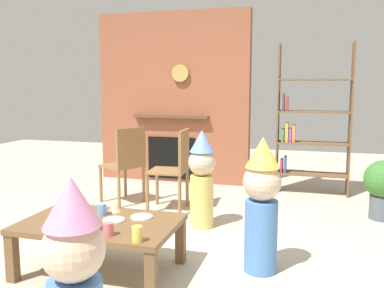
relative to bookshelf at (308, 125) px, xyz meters
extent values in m
plane|color=#BCB29E|center=(-1.12, -2.40, -0.88)|extent=(12.00, 12.00, 0.00)
cube|color=#935138|center=(-1.87, 0.20, 0.32)|extent=(2.20, 0.18, 2.40)
cube|color=black|center=(-1.87, 0.10, -0.53)|extent=(0.70, 0.02, 0.60)
cube|color=brown|center=(-1.87, 0.06, 0.07)|extent=(1.10, 0.10, 0.04)
cylinder|color=tan|center=(-1.73, 0.08, 0.67)|extent=(0.24, 0.04, 0.24)
cube|color=brown|center=(-0.38, 0.00, 0.07)|extent=(0.02, 0.28, 1.90)
cube|color=brown|center=(0.50, 0.00, 0.07)|extent=(0.02, 0.28, 1.90)
cube|color=brown|center=(0.06, 0.00, -0.63)|extent=(0.86, 0.28, 0.02)
cube|color=brown|center=(0.06, 0.00, -0.23)|extent=(0.86, 0.28, 0.02)
cube|color=brown|center=(0.06, 0.00, 0.17)|extent=(0.86, 0.28, 0.02)
cube|color=brown|center=(0.06, 0.00, 0.57)|extent=(0.86, 0.28, 0.02)
cube|color=#B23333|center=(-0.32, 0.00, -0.53)|extent=(0.03, 0.20, 0.16)
cube|color=#3359A5|center=(-0.27, 0.00, -0.52)|extent=(0.03, 0.20, 0.20)
cube|color=#3F8C4C|center=(-0.31, 0.00, -0.13)|extent=(0.03, 0.20, 0.17)
cube|color=gold|center=(-0.26, 0.00, -0.09)|extent=(0.04, 0.20, 0.24)
cube|color=#8C4C99|center=(-0.22, 0.00, -0.13)|extent=(0.03, 0.20, 0.17)
cube|color=#D87F3F|center=(-0.17, 0.00, -0.11)|extent=(0.04, 0.20, 0.22)
cube|color=#4C4C51|center=(-0.32, 0.00, 0.30)|extent=(0.02, 0.20, 0.23)
cube|color=#B23333|center=(-0.27, 0.00, 0.27)|extent=(0.03, 0.20, 0.18)
cube|color=brown|center=(-1.45, -2.80, -0.51)|extent=(1.13, 0.71, 0.04)
cube|color=brown|center=(-1.97, -3.11, -0.70)|extent=(0.07, 0.07, 0.35)
cube|color=brown|center=(-0.93, -3.11, -0.70)|extent=(0.07, 0.07, 0.35)
cube|color=brown|center=(-1.97, -2.49, -0.70)|extent=(0.07, 0.07, 0.35)
cube|color=brown|center=(-0.93, -2.49, -0.70)|extent=(0.07, 0.07, 0.35)
cylinder|color=#669EE0|center=(-1.50, -2.66, -0.45)|extent=(0.07, 0.07, 0.09)
cylinder|color=#E5666B|center=(-1.25, -3.04, -0.45)|extent=(0.07, 0.07, 0.09)
cylinder|color=#669EE0|center=(-1.41, -2.98, -0.44)|extent=(0.07, 0.07, 0.10)
cylinder|color=#F2CC4C|center=(-1.02, -3.09, -0.44)|extent=(0.07, 0.07, 0.10)
cylinder|color=#8CD18C|center=(-1.56, -2.90, -0.44)|extent=(0.07, 0.07, 0.10)
cylinder|color=white|center=(-1.35, -2.76, -0.48)|extent=(0.16, 0.16, 0.01)
cylinder|color=white|center=(-1.19, -2.64, -0.48)|extent=(0.16, 0.16, 0.01)
cone|color=#EAC68C|center=(-1.45, -2.56, -0.45)|extent=(0.10, 0.10, 0.08)
cube|color=silver|center=(-1.79, -2.74, -0.49)|extent=(0.13, 0.10, 0.01)
sphere|color=beige|center=(-0.96, -3.92, -0.21)|extent=(0.27, 0.27, 0.27)
cone|color=pink|center=(-0.96, -3.92, 0.01)|extent=(0.25, 0.25, 0.22)
cylinder|color=#4C7FC6|center=(-0.31, -2.47, -0.61)|extent=(0.24, 0.24, 0.54)
sphere|color=beige|center=(-0.31, -2.47, -0.20)|extent=(0.28, 0.28, 0.28)
cone|color=#F2D14C|center=(-0.31, -2.47, 0.02)|extent=(0.25, 0.25, 0.22)
cylinder|color=#E0CC66|center=(-0.97, -1.64, -0.62)|extent=(0.23, 0.23, 0.51)
sphere|color=beige|center=(-0.97, -1.64, -0.23)|extent=(0.26, 0.26, 0.26)
cone|color=#668CE5|center=(-0.97, -1.64, -0.03)|extent=(0.24, 0.24, 0.21)
cube|color=olive|center=(-2.10, -1.05, -0.44)|extent=(0.54, 0.54, 0.02)
cube|color=olive|center=(-1.94, -1.14, -0.20)|extent=(0.21, 0.37, 0.45)
cylinder|color=olive|center=(-2.18, -0.81, -0.66)|extent=(0.04, 0.04, 0.43)
cylinder|color=olive|center=(-2.35, -1.12, -0.66)|extent=(0.04, 0.04, 0.43)
cylinder|color=olive|center=(-1.86, -0.97, -0.66)|extent=(0.04, 0.04, 0.43)
cylinder|color=olive|center=(-2.03, -1.29, -0.66)|extent=(0.04, 0.04, 0.43)
cube|color=olive|center=(-1.48, -1.20, -0.44)|extent=(0.43, 0.43, 0.02)
cube|color=olive|center=(-1.29, -1.19, -0.20)|extent=(0.06, 0.40, 0.45)
cylinder|color=olive|center=(-1.67, -1.03, -0.66)|extent=(0.04, 0.04, 0.43)
cylinder|color=olive|center=(-1.65, -1.39, -0.66)|extent=(0.04, 0.04, 0.43)
cylinder|color=olive|center=(-1.31, -1.01, -0.66)|extent=(0.04, 0.04, 0.43)
cylinder|color=olive|center=(-1.29, -1.37, -0.66)|extent=(0.04, 0.04, 0.43)
cylinder|color=#4C5660|center=(0.76, -0.91, -0.75)|extent=(0.25, 0.25, 0.25)
sphere|color=#38722E|center=(0.76, -0.91, -0.46)|extent=(0.40, 0.40, 0.40)
camera|label=1|loc=(-0.02, -5.38, 0.48)|focal=38.19mm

